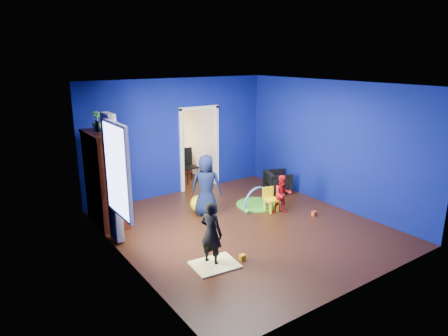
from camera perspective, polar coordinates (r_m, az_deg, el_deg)
floor at (r=8.33m, az=2.92°, el=-8.47°), size 5.00×5.50×0.01m
ceiling at (r=7.62m, az=3.23°, el=11.85°), size 5.00×5.50×0.01m
wall_back at (r=10.11m, az=-6.52°, el=4.44°), size 5.00×0.02×2.90m
wall_front at (r=6.01m, az=19.32°, el=-4.26°), size 5.00×0.02×2.90m
wall_left at (r=6.67m, az=-14.20°, el=-1.88°), size 0.02×5.50×2.90m
wall_right at (r=9.55m, az=15.05°, el=3.33°), size 0.02×5.50×2.90m
alcove at (r=11.18m, az=-5.92°, el=4.50°), size 1.00×1.75×2.50m
armchair at (r=10.40m, az=7.71°, el=-1.95°), size 0.80×0.79×0.56m
child_black at (r=6.76m, az=-1.83°, el=-9.29°), size 0.41×0.48×1.11m
child_navy at (r=8.73m, az=-2.55°, el=-2.50°), size 0.79×0.77×1.37m
toddler_red at (r=9.02m, az=8.37°, el=-3.72°), size 0.52×0.47×0.87m
vase at (r=8.01m, az=-16.50°, el=5.48°), size 0.29×0.29×0.23m
potted_plant at (r=8.49m, az=-17.67°, el=6.45°), size 0.24×0.24×0.38m
tv_armoire at (r=8.54m, az=-16.58°, el=-1.50°), size 0.58×1.14×1.96m
crt_tv at (r=8.54m, az=-16.35°, el=-1.20°), size 0.46×0.70×0.54m
yellow_blanket at (r=6.93m, az=-1.33°, el=-13.64°), size 0.81×0.67×0.03m
hopper_ball at (r=9.07m, az=-3.63°, el=-5.09°), size 0.39×0.39×0.39m
kid_chair at (r=9.12m, az=6.77°, el=-4.67°), size 0.33×0.33×0.50m
play_mat at (r=9.53m, az=4.70°, el=-5.22°), size 0.98×0.98×0.03m
toy_arch at (r=9.53m, az=4.70°, el=-5.18°), size 0.87×0.15×0.87m
window_left at (r=6.97m, az=-15.17°, el=-0.34°), size 0.03×0.95×1.55m
curtain at (r=7.59m, az=-15.61°, el=-1.43°), size 0.14×0.42×2.40m
doorway at (r=10.48m, az=-3.57°, el=2.68°), size 1.16×0.10×2.10m
study_desk at (r=11.93m, az=-7.28°, el=0.85°), size 0.88×0.44×0.75m
desk_monitor at (r=11.90m, az=-7.64°, el=3.65°), size 0.40×0.05×0.32m
desk_lamp at (r=11.73m, az=-8.72°, el=3.33°), size 0.14×0.14×0.14m
folding_chair at (r=11.09m, az=-4.99°, el=0.23°), size 0.40×0.40×0.92m
book_shelf at (r=11.71m, az=-7.81°, el=8.77°), size 0.88×0.24×0.04m
toy_0 at (r=9.10m, az=12.76°, el=-6.37°), size 0.10×0.08×0.10m
toy_1 at (r=9.61m, az=8.33°, el=-4.90°), size 0.11×0.11×0.11m
toy_2 at (r=7.08m, az=2.64°, el=-12.64°), size 0.10×0.08×0.10m
toy_3 at (r=9.01m, az=3.30°, el=-6.18°), size 0.11×0.11×0.11m
toy_4 at (r=9.43m, az=6.04°, el=-5.25°), size 0.10×0.08×0.10m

